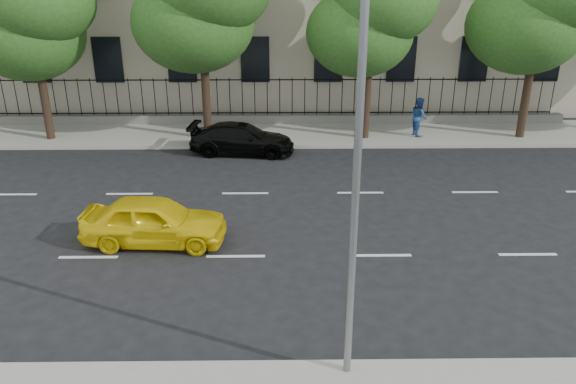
# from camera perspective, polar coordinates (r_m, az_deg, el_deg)

# --- Properties ---
(ground) EXTENTS (120.00, 120.00, 0.00)m
(ground) POSITION_cam_1_polar(r_m,az_deg,el_deg) (13.31, -6.15, -11.73)
(ground) COLOR black
(ground) RESTS_ON ground
(far_sidewalk) EXTENTS (60.00, 4.00, 0.15)m
(far_sidewalk) POSITION_cam_1_polar(r_m,az_deg,el_deg) (26.06, -3.49, 5.90)
(far_sidewalk) COLOR gray
(far_sidewalk) RESTS_ON ground
(lane_markings) EXTENTS (49.60, 4.62, 0.01)m
(lane_markings) POSITION_cam_1_polar(r_m,az_deg,el_deg) (17.43, -4.80, -2.95)
(lane_markings) COLOR silver
(lane_markings) RESTS_ON ground
(iron_fence) EXTENTS (30.00, 0.50, 2.20)m
(iron_fence) POSITION_cam_1_polar(r_m,az_deg,el_deg) (27.55, -3.36, 8.04)
(iron_fence) COLOR slate
(iron_fence) RESTS_ON far_sidewalk
(street_light) EXTENTS (0.25, 3.32, 8.05)m
(street_light) POSITION_cam_1_polar(r_m,az_deg,el_deg) (9.56, 6.85, 8.40)
(street_light) COLOR slate
(street_light) RESTS_ON near_sidewalk
(tree_b) EXTENTS (5.53, 5.12, 8.97)m
(tree_b) POSITION_cam_1_polar(r_m,az_deg,el_deg) (26.44, -24.61, 16.99)
(tree_b) COLOR #382619
(tree_b) RESTS_ON far_sidewalk
(tree_d) EXTENTS (5.34, 4.94, 8.84)m
(tree_d) POSITION_cam_1_polar(r_m,az_deg,el_deg) (24.68, 8.52, 18.40)
(tree_d) COLOR #382619
(tree_d) RESTS_ON far_sidewalk
(yellow_taxi) EXTENTS (4.12, 1.85, 1.37)m
(yellow_taxi) POSITION_cam_1_polar(r_m,az_deg,el_deg) (16.23, -13.43, -2.86)
(yellow_taxi) COLOR yellow
(yellow_taxi) RESTS_ON ground
(black_sedan) EXTENTS (4.50, 2.22, 1.26)m
(black_sedan) POSITION_cam_1_polar(r_m,az_deg,el_deg) (23.48, -4.70, 5.42)
(black_sedan) COLOR black
(black_sedan) RESTS_ON ground
(pedestrian_far) EXTENTS (0.78, 0.94, 1.72)m
(pedestrian_far) POSITION_cam_1_polar(r_m,az_deg,el_deg) (26.03, 13.16, 7.47)
(pedestrian_far) COLOR #234889
(pedestrian_far) RESTS_ON far_sidewalk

